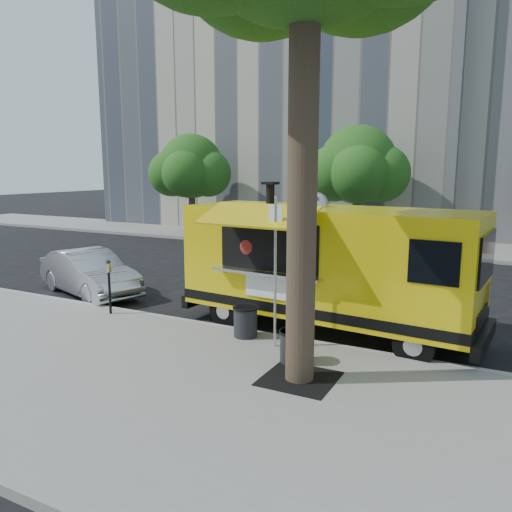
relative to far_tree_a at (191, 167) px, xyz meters
The scene contains 14 objects.
ground 16.30m from the far_tree_a, 50.89° to the right, with size 120.00×120.00×0.00m, color black.
sidewalk 19.48m from the far_tree_a, 58.47° to the right, with size 60.00×6.00×0.15m, color gray.
curb 16.99m from the far_tree_a, 52.92° to the right, with size 60.00×0.14×0.16m, color #999993.
far_sidewalk 10.73m from the far_tree_a, ahead, with size 60.00×5.00×0.15m, color gray.
building_left 12.87m from the far_tree_a, 78.35° to the left, with size 22.00×14.00×24.00m, color #A99F8C.
tree_well 20.00m from the far_tree_a, 50.16° to the right, with size 1.20×1.20×0.02m, color black.
far_tree_a is the anchor object (origin of this frame).
far_tree_b 9.01m from the far_tree_a, ahead, with size 3.60×3.60×5.50m.
sign_post 18.14m from the far_tree_a, 50.17° to the right, with size 0.28×0.06×3.00m.
parking_meter 15.59m from the far_tree_a, 62.85° to the right, with size 0.11×0.11×1.33m.
food_truck 17.18m from the far_tree_a, 45.38° to the right, with size 6.90×3.39×3.33m.
sedan 13.33m from the far_tree_a, 68.71° to the right, with size 1.38×3.96×1.30m, color #B2B4B9.
trash_bin_left 17.64m from the far_tree_a, 51.69° to the right, with size 0.54×0.54×0.65m.
trash_bin_right 19.20m from the far_tree_a, 49.86° to the right, with size 0.50×0.50×0.60m.
Camera 1 is at (5.61, -10.17, 3.65)m, focal length 35.00 mm.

